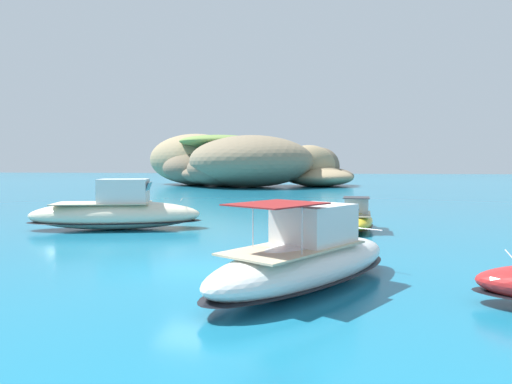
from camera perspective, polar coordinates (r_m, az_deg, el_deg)
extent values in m
plane|color=#197093|center=(17.33, -7.93, -9.64)|extent=(400.00, 400.00, 0.00)
ellipsoid|color=#9E8966|center=(93.80, -7.57, 4.05)|extent=(24.44, 21.39, 10.20)
ellipsoid|color=#84755B|center=(82.49, -0.47, 3.85)|extent=(30.75, 31.10, 9.23)
ellipsoid|color=#756651|center=(86.60, -3.94, 2.28)|extent=(21.03, 22.01, 4.59)
ellipsoid|color=#756651|center=(84.37, -3.87, 2.89)|extent=(15.71, 20.01, 6.48)
ellipsoid|color=#756651|center=(89.98, -7.13, 2.97)|extent=(19.29, 19.05, 6.70)
ellipsoid|color=olive|center=(86.31, -4.60, 6.28)|extent=(14.92, 13.56, 2.31)
ellipsoid|color=#9E8966|center=(86.18, 6.59, 3.28)|extent=(12.75, 11.74, 7.65)
ellipsoid|color=#9E8966|center=(86.00, 7.71, 1.82)|extent=(17.75, 19.41, 3.31)
ellipsoid|color=#756651|center=(89.90, 7.91, 3.17)|extent=(10.30, 10.50, 7.35)
ellipsoid|color=#756651|center=(89.76, 8.11, 1.96)|extent=(16.68, 16.67, 3.56)
ellipsoid|color=#9E8966|center=(85.76, 8.10, 2.00)|extent=(11.16, 11.74, 3.85)
ellipsoid|color=white|center=(14.79, 6.28, -8.95)|extent=(6.62, 8.84, 1.48)
ellipsoid|color=black|center=(14.87, 6.27, -10.20)|extent=(6.76, 9.02, 0.18)
cube|color=#C6B793|center=(14.15, 4.76, -6.90)|extent=(4.32, 5.26, 0.06)
cube|color=silver|center=(14.93, 7.27, -3.90)|extent=(2.80, 3.03, 1.22)
cube|color=#2D4756|center=(15.95, 9.78, -3.02)|extent=(1.61, 1.09, 0.65)
cylinder|color=silver|center=(17.50, 12.72, -4.41)|extent=(1.60, 0.95, 0.04)
cube|color=maroon|center=(13.28, 2.55, -1.50)|extent=(3.07, 3.28, 0.04)
cylinder|color=silver|center=(13.95, -0.39, -4.15)|extent=(0.03, 0.03, 1.39)
cylinder|color=silver|center=(12.81, 5.74, -4.83)|extent=(0.03, 0.03, 1.39)
ellipsoid|color=beige|center=(29.14, -17.03, -2.75)|extent=(10.61, 5.99, 1.73)
ellipsoid|color=black|center=(29.18, -17.02, -3.51)|extent=(10.82, 6.11, 0.21)
cube|color=#C6B793|center=(29.22, -18.52, -1.32)|extent=(6.11, 4.17, 0.06)
cube|color=silver|center=(28.93, -16.09, 0.15)|extent=(3.36, 2.90, 1.42)
cube|color=#2D4756|center=(28.72, -13.26, 0.45)|extent=(0.90, 1.98, 0.75)
cylinder|color=silver|center=(28.59, -9.23, -0.93)|extent=(0.68, 2.04, 0.04)
cylinder|color=silver|center=(14.51, 29.00, -6.87)|extent=(0.31, 1.63, 0.04)
ellipsoid|color=yellow|center=(28.43, 12.36, -3.49)|extent=(2.13, 6.41, 1.08)
ellipsoid|color=black|center=(28.46, 12.36, -3.98)|extent=(2.17, 6.54, 0.13)
cube|color=#C6B793|center=(27.90, 12.36, -2.67)|extent=(1.74, 3.55, 0.06)
cube|color=silver|center=(28.65, 12.40, -1.56)|extent=(1.40, 1.82, 0.89)
cube|color=#2D4756|center=(29.55, 12.43, -1.24)|extent=(1.25, 0.26, 0.48)
cylinder|color=silver|center=(30.82, 12.46, -1.77)|extent=(1.33, 0.08, 0.04)
cube|color=#333338|center=(27.18, 12.36, -0.68)|extent=(1.55, 1.96, 0.04)
cylinder|color=silver|center=(27.24, 10.94, -1.73)|extent=(0.03, 0.03, 1.02)
cylinder|color=silver|center=(27.22, 13.75, -1.76)|extent=(0.03, 0.03, 1.02)
ellipsoid|color=orange|center=(21.28, 12.08, -6.64)|extent=(1.91, 2.82, 0.44)
cube|color=#9E998E|center=(21.27, 12.09, -6.49)|extent=(1.18, 1.92, 0.06)
cube|color=black|center=(22.55, 10.84, -5.60)|extent=(0.26, 0.26, 0.36)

